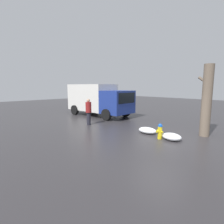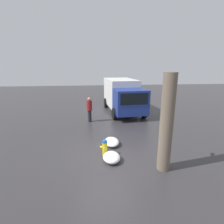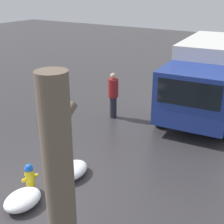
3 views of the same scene
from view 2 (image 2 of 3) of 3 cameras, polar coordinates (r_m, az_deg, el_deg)
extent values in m
plane|color=#333033|center=(8.29, -2.35, -13.97)|extent=(60.00, 60.00, 0.00)
cylinder|color=yellow|center=(8.14, -2.37, -11.99)|extent=(0.22, 0.22, 0.64)
cylinder|color=blue|center=(7.99, -2.40, -9.74)|extent=(0.23, 0.23, 0.06)
sphere|color=blue|center=(7.98, -2.40, -9.55)|extent=(0.19, 0.19, 0.19)
cylinder|color=yellow|center=(8.14, -3.50, -11.38)|extent=(0.14, 0.13, 0.11)
cylinder|color=yellow|center=(7.97, -2.67, -12.00)|extent=(0.12, 0.12, 0.09)
cylinder|color=yellow|center=(8.25, -2.10, -11.02)|extent=(0.12, 0.12, 0.09)
cylinder|color=#6B5B4C|center=(6.86, 17.38, -3.70)|extent=(0.50, 0.50, 3.79)
cylinder|color=#6B5B4C|center=(6.81, 17.31, 5.38)|extent=(0.57, 0.14, 0.46)
cube|color=navy|center=(13.31, 5.96, 3.42)|extent=(2.12, 2.53, 1.85)
cube|color=black|center=(12.32, 7.34, 4.21)|extent=(0.19, 2.00, 0.82)
cube|color=silver|center=(16.26, 2.73, 6.49)|extent=(4.55, 2.72, 2.37)
cylinder|color=black|center=(13.99, 10.42, -0.08)|extent=(0.92, 0.35, 0.90)
cylinder|color=black|center=(13.32, 0.83, -0.59)|extent=(0.92, 0.35, 0.90)
cylinder|color=black|center=(17.81, 5.58, 3.30)|extent=(0.92, 0.35, 0.90)
cylinder|color=black|center=(17.29, -2.03, 3.00)|extent=(0.92, 0.35, 0.90)
cylinder|color=#23232D|center=(12.93, -7.31, -1.28)|extent=(0.27, 0.27, 0.86)
cylinder|color=maroon|center=(12.73, -7.43, 2.13)|extent=(0.39, 0.39, 0.72)
sphere|color=tan|center=(12.64, -7.50, 4.24)|extent=(0.23, 0.23, 0.23)
ellipsoid|color=white|center=(7.77, -0.13, -14.58)|extent=(0.97, 0.74, 0.35)
ellipsoid|color=white|center=(9.21, -0.10, -9.72)|extent=(1.10, 0.75, 0.33)
camera|label=1|loc=(7.68, -74.51, -6.29)|focal=28.00mm
camera|label=3|loc=(6.44, 60.93, 15.98)|focal=50.00mm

